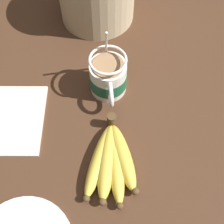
# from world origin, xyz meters

# --- Properties ---
(table) EXTENTS (1.20, 1.20, 0.03)m
(table) POSITION_xyz_m (0.00, 0.00, 0.02)
(table) COLOR #422819
(table) RESTS_ON ground
(coffee_mug) EXTENTS (0.14, 0.09, 0.17)m
(coffee_mug) POSITION_xyz_m (-0.05, -0.03, 0.08)
(coffee_mug) COLOR white
(coffee_mug) RESTS_ON table
(banana_bunch) EXTENTS (0.20, 0.12, 0.04)m
(banana_bunch) POSITION_xyz_m (0.14, -0.04, 0.05)
(banana_bunch) COLOR #4C381E
(banana_bunch) RESTS_ON table
(napkin) EXTENTS (0.19, 0.14, 0.01)m
(napkin) POSITION_xyz_m (0.01, -0.24, 0.03)
(napkin) COLOR beige
(napkin) RESTS_ON table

